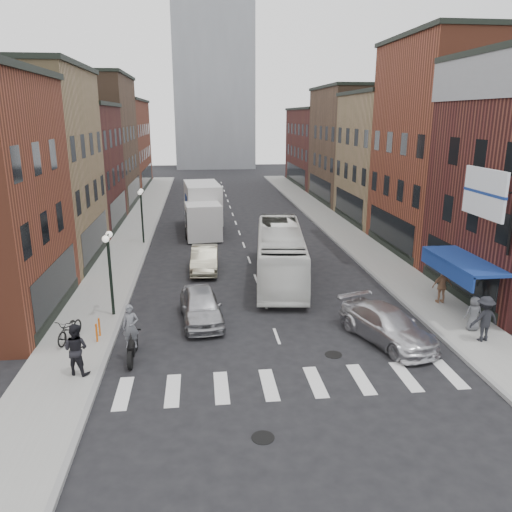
{
  "coord_description": "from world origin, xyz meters",
  "views": [
    {
      "loc": [
        -3.16,
        -18.74,
        9.28
      ],
      "look_at": [
        -0.41,
        5.35,
        2.43
      ],
      "focal_mm": 35.0,
      "sensor_mm": 36.0,
      "label": 1
    }
  ],
  "objects_px": {
    "ped_left_solo": "(76,349)",
    "streetlamp_far": "(141,206)",
    "sedan_left_near": "(201,306)",
    "ped_right_b": "(442,286)",
    "bike_rack": "(98,330)",
    "transit_bus": "(280,253)",
    "sedan_left_far": "(205,259)",
    "motorcycle_rider": "(131,334)",
    "ped_right_a": "(485,319)",
    "ped_right_c": "(474,313)",
    "streetlamp_near": "(109,258)",
    "box_truck": "(203,209)",
    "parked_bicycle": "(70,329)",
    "curb_car": "(387,325)",
    "billboard_sign": "(486,195)"
  },
  "relations": [
    {
      "from": "ped_left_solo",
      "to": "streetlamp_far",
      "type": "bearing_deg",
      "value": -71.37
    },
    {
      "from": "sedan_left_near",
      "to": "ped_right_b",
      "type": "bearing_deg",
      "value": -2.23
    },
    {
      "from": "streetlamp_far",
      "to": "ped_right_b",
      "type": "relative_size",
      "value": 2.34
    },
    {
      "from": "bike_rack",
      "to": "transit_bus",
      "type": "relative_size",
      "value": 0.07
    },
    {
      "from": "sedan_left_far",
      "to": "ped_right_b",
      "type": "xyz_separation_m",
      "value": [
        11.77,
        -7.23,
        0.28
      ]
    },
    {
      "from": "motorcycle_rider",
      "to": "sedan_left_far",
      "type": "relative_size",
      "value": 0.51
    },
    {
      "from": "bike_rack",
      "to": "ped_left_solo",
      "type": "relative_size",
      "value": 0.41
    },
    {
      "from": "sedan_left_near",
      "to": "sedan_left_far",
      "type": "relative_size",
      "value": 0.99
    },
    {
      "from": "ped_right_a",
      "to": "ped_right_c",
      "type": "distance_m",
      "value": 1.1
    },
    {
      "from": "transit_bus",
      "to": "streetlamp_far",
      "type": "bearing_deg",
      "value": 141.45
    },
    {
      "from": "streetlamp_near",
      "to": "box_truck",
      "type": "bearing_deg",
      "value": 75.9
    },
    {
      "from": "parked_bicycle",
      "to": "ped_right_b",
      "type": "relative_size",
      "value": 1.11
    },
    {
      "from": "sedan_left_near",
      "to": "sedan_left_far",
      "type": "distance_m",
      "value": 7.92
    },
    {
      "from": "bike_rack",
      "to": "motorcycle_rider",
      "type": "distance_m",
      "value": 2.5
    },
    {
      "from": "streetlamp_near",
      "to": "streetlamp_far",
      "type": "relative_size",
      "value": 1.0
    },
    {
      "from": "ped_left_solo",
      "to": "ped_right_a",
      "type": "xyz_separation_m",
      "value": [
        16.27,
        0.95,
        0.01
      ]
    },
    {
      "from": "bike_rack",
      "to": "sedan_left_near",
      "type": "height_order",
      "value": "sedan_left_near"
    },
    {
      "from": "ped_right_c",
      "to": "transit_bus",
      "type": "bearing_deg",
      "value": -48.19
    },
    {
      "from": "ped_right_c",
      "to": "sedan_left_near",
      "type": "bearing_deg",
      "value": -10.93
    },
    {
      "from": "parked_bicycle",
      "to": "streetlamp_far",
      "type": "bearing_deg",
      "value": 99.91
    },
    {
      "from": "streetlamp_far",
      "to": "curb_car",
      "type": "height_order",
      "value": "streetlamp_far"
    },
    {
      "from": "streetlamp_near",
      "to": "ped_left_solo",
      "type": "bearing_deg",
      "value": -93.96
    },
    {
      "from": "streetlamp_near",
      "to": "ped_right_b",
      "type": "distance_m",
      "value": 16.31
    },
    {
      "from": "billboard_sign",
      "to": "bike_rack",
      "type": "distance_m",
      "value": 17.14
    },
    {
      "from": "box_truck",
      "to": "transit_bus",
      "type": "xyz_separation_m",
      "value": [
        4.34,
        -12.93,
        -0.37
      ]
    },
    {
      "from": "transit_bus",
      "to": "sedan_left_far",
      "type": "bearing_deg",
      "value": 162.63
    },
    {
      "from": "curb_car",
      "to": "billboard_sign",
      "type": "bearing_deg",
      "value": -12.19
    },
    {
      "from": "motorcycle_rider",
      "to": "parked_bicycle",
      "type": "height_order",
      "value": "motorcycle_rider"
    },
    {
      "from": "curb_car",
      "to": "ped_left_solo",
      "type": "height_order",
      "value": "ped_left_solo"
    },
    {
      "from": "streetlamp_near",
      "to": "streetlamp_far",
      "type": "xyz_separation_m",
      "value": [
        0.0,
        14.0,
        0.0
      ]
    },
    {
      "from": "sedan_left_near",
      "to": "ped_right_b",
      "type": "relative_size",
      "value": 2.56
    },
    {
      "from": "streetlamp_far",
      "to": "parked_bicycle",
      "type": "xyz_separation_m",
      "value": [
        -1.33,
        -16.73,
        -2.25
      ]
    },
    {
      "from": "ped_right_a",
      "to": "bike_rack",
      "type": "bearing_deg",
      "value": -15.16
    },
    {
      "from": "transit_bus",
      "to": "sedan_left_near",
      "type": "bearing_deg",
      "value": -121.02
    },
    {
      "from": "billboard_sign",
      "to": "ped_right_b",
      "type": "xyz_separation_m",
      "value": [
        0.21,
        3.19,
        -5.11
      ]
    },
    {
      "from": "ped_right_a",
      "to": "ped_right_b",
      "type": "bearing_deg",
      "value": -102.25
    },
    {
      "from": "sedan_left_near",
      "to": "billboard_sign",
      "type": "bearing_deg",
      "value": -17.41
    },
    {
      "from": "streetlamp_near",
      "to": "curb_car",
      "type": "relative_size",
      "value": 0.82
    },
    {
      "from": "billboard_sign",
      "to": "motorcycle_rider",
      "type": "height_order",
      "value": "billboard_sign"
    },
    {
      "from": "bike_rack",
      "to": "motorcycle_rider",
      "type": "height_order",
      "value": "motorcycle_rider"
    },
    {
      "from": "ped_right_a",
      "to": "ped_right_c",
      "type": "xyz_separation_m",
      "value": [
        0.16,
        1.07,
        -0.21
      ]
    },
    {
      "from": "transit_bus",
      "to": "billboard_sign",
      "type": "bearing_deg",
      "value": -42.09
    },
    {
      "from": "sedan_left_far",
      "to": "ped_right_c",
      "type": "height_order",
      "value": "ped_right_c"
    },
    {
      "from": "streetlamp_near",
      "to": "ped_right_b",
      "type": "relative_size",
      "value": 2.34
    },
    {
      "from": "billboard_sign",
      "to": "bike_rack",
      "type": "bearing_deg",
      "value": 177.17
    },
    {
      "from": "streetlamp_far",
      "to": "sedan_left_near",
      "type": "distance_m",
      "value": 15.71
    },
    {
      "from": "sedan_left_near",
      "to": "streetlamp_far",
      "type": "bearing_deg",
      "value": 99.97
    },
    {
      "from": "bike_rack",
      "to": "transit_bus",
      "type": "distance_m",
      "value": 11.83
    },
    {
      "from": "bike_rack",
      "to": "ped_left_solo",
      "type": "distance_m",
      "value": 3.01
    },
    {
      "from": "bike_rack",
      "to": "ped_right_c",
      "type": "bearing_deg",
      "value": -3.26
    }
  ]
}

